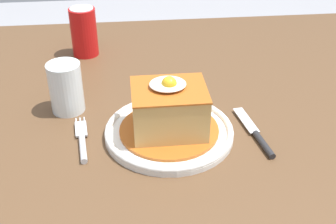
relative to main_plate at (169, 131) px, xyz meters
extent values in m
cube|color=brown|center=(0.07, 0.08, -0.03)|extent=(1.42, 1.05, 0.04)
cylinder|color=white|center=(0.00, 0.00, 0.00)|extent=(0.24, 0.24, 0.01)
torus|color=white|center=(0.00, 0.00, 0.00)|extent=(0.24, 0.24, 0.01)
cylinder|color=#B75B1E|center=(0.00, 0.00, 0.00)|extent=(0.19, 0.19, 0.01)
cube|color=tan|center=(0.00, 0.00, 0.05)|extent=(0.13, 0.11, 0.08)
cube|color=#B75B1E|center=(0.00, 0.00, 0.09)|extent=(0.14, 0.11, 0.00)
ellipsoid|color=white|center=(0.00, 0.01, 0.10)|extent=(0.07, 0.06, 0.01)
sphere|color=yellow|center=(0.00, 0.00, 0.10)|extent=(0.03, 0.03, 0.03)
cylinder|color=silver|center=(-0.16, -0.03, 0.00)|extent=(0.02, 0.08, 0.01)
cube|color=silver|center=(-0.17, 0.03, 0.00)|extent=(0.03, 0.05, 0.00)
cylinder|color=silver|center=(-0.16, 0.06, 0.00)|extent=(0.01, 0.03, 0.00)
cylinder|color=silver|center=(-0.17, 0.06, 0.00)|extent=(0.01, 0.03, 0.00)
cylinder|color=silver|center=(-0.18, 0.05, 0.00)|extent=(0.01, 0.03, 0.00)
cylinder|color=#262628|center=(0.17, -0.06, 0.00)|extent=(0.02, 0.08, 0.01)
cube|color=silver|center=(0.16, 0.03, 0.00)|extent=(0.03, 0.09, 0.00)
cylinder|color=red|center=(-0.18, 0.38, 0.05)|extent=(0.07, 0.07, 0.12)
cylinder|color=silver|center=(-0.18, 0.38, 0.11)|extent=(0.06, 0.06, 0.00)
cylinder|color=gold|center=(-0.20, 0.11, 0.02)|extent=(0.06, 0.06, 0.06)
cylinder|color=silver|center=(-0.20, 0.11, 0.04)|extent=(0.07, 0.07, 0.10)
camera|label=1|loc=(-0.07, -0.67, 0.48)|focal=46.72mm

